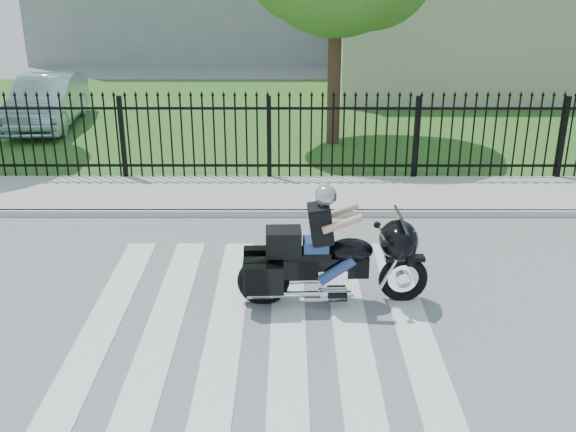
{
  "coord_description": "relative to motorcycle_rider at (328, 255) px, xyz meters",
  "views": [
    {
      "loc": [
        0.41,
        -7.38,
        4.48
      ],
      "look_at": [
        0.4,
        1.48,
        1.0
      ],
      "focal_mm": 42.0,
      "sensor_mm": 36.0,
      "label": 1
    }
  ],
  "objects": [
    {
      "name": "ground",
      "position": [
        -0.94,
        -0.82,
        -0.7
      ],
      "size": [
        120.0,
        120.0,
        0.0
      ],
      "primitive_type": "plane",
      "color": "slate",
      "rests_on": "ground"
    },
    {
      "name": "crosswalk",
      "position": [
        -0.94,
        -0.82,
        -0.7
      ],
      "size": [
        5.0,
        5.5,
        0.01
      ],
      "primitive_type": null,
      "color": "silver",
      "rests_on": "ground"
    },
    {
      "name": "sidewalk",
      "position": [
        -0.94,
        4.18,
        -0.64
      ],
      "size": [
        40.0,
        2.0,
        0.12
      ],
      "primitive_type": "cube",
      "color": "#ADAAA3",
      "rests_on": "ground"
    },
    {
      "name": "curb",
      "position": [
        -0.94,
        3.18,
        -0.64
      ],
      "size": [
        40.0,
        0.12,
        0.12
      ],
      "primitive_type": "cube",
      "color": "#ADAAA3",
      "rests_on": "ground"
    },
    {
      "name": "grass_strip",
      "position": [
        -0.94,
        11.18,
        -0.69
      ],
      "size": [
        40.0,
        12.0,
        0.02
      ],
      "primitive_type": "cube",
      "color": "#2C5D20",
      "rests_on": "ground"
    },
    {
      "name": "iron_fence",
      "position": [
        -0.94,
        5.18,
        0.2
      ],
      "size": [
        26.0,
        0.04,
        1.8
      ],
      "color": "black",
      "rests_on": "ground"
    },
    {
      "name": "building_low",
      "position": [
        6.06,
        15.18,
        1.05
      ],
      "size": [
        10.0,
        6.0,
        3.5
      ],
      "primitive_type": "cube",
      "color": "beige",
      "rests_on": "ground"
    },
    {
      "name": "motorcycle_rider",
      "position": [
        0.0,
        0.0,
        0.0
      ],
      "size": [
        2.61,
        0.81,
        1.72
      ],
      "rotation": [
        0.0,
        0.0,
        0.03
      ],
      "color": "black",
      "rests_on": "ground"
    },
    {
      "name": "parked_car",
      "position": [
        -7.1,
        9.89,
        -0.0
      ],
      "size": [
        1.79,
        4.25,
        1.37
      ],
      "primitive_type": "imported",
      "rotation": [
        0.0,
        0.0,
        0.08
      ],
      "color": "#9AB5C2",
      "rests_on": "grass_strip"
    }
  ]
}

